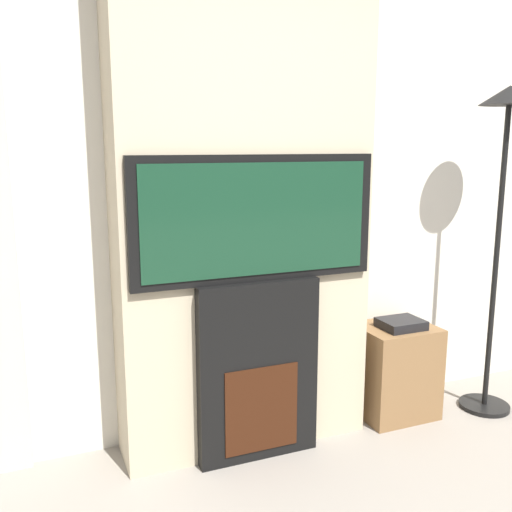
{
  "coord_description": "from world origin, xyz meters",
  "views": [
    {
      "loc": [
        -0.99,
        -0.74,
        1.52
      ],
      "look_at": [
        0.0,
        1.67,
        1.0
      ],
      "focal_mm": 40.0,
      "sensor_mm": 36.0,
      "label": 1
    }
  ],
  "objects_px": {
    "fireplace": "(256,370)",
    "television": "(256,219)",
    "floor_lamp": "(504,166)",
    "media_stand": "(395,369)"
  },
  "relations": [
    {
      "from": "fireplace",
      "to": "television",
      "type": "height_order",
      "value": "television"
    },
    {
      "from": "floor_lamp",
      "to": "media_stand",
      "type": "xyz_separation_m",
      "value": [
        -0.54,
        0.14,
        -1.13
      ]
    },
    {
      "from": "fireplace",
      "to": "floor_lamp",
      "type": "bearing_deg",
      "value": -1.81
    },
    {
      "from": "fireplace",
      "to": "television",
      "type": "relative_size",
      "value": 0.75
    },
    {
      "from": "floor_lamp",
      "to": "television",
      "type": "bearing_deg",
      "value": 178.27
    },
    {
      "from": "television",
      "to": "media_stand",
      "type": "distance_m",
      "value": 1.28
    },
    {
      "from": "floor_lamp",
      "to": "media_stand",
      "type": "distance_m",
      "value": 1.26
    },
    {
      "from": "fireplace",
      "to": "television",
      "type": "distance_m",
      "value": 0.74
    },
    {
      "from": "television",
      "to": "floor_lamp",
      "type": "relative_size",
      "value": 0.65
    },
    {
      "from": "fireplace",
      "to": "media_stand",
      "type": "height_order",
      "value": "fireplace"
    }
  ]
}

